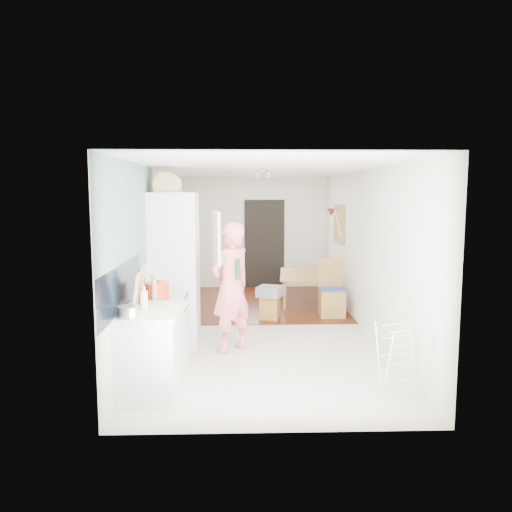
{
  "coord_description": "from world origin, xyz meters",
  "views": [
    {
      "loc": [
        -0.33,
        -7.74,
        2.13
      ],
      "look_at": [
        -0.09,
        0.2,
        1.14
      ],
      "focal_mm": 35.0,
      "sensor_mm": 36.0,
      "label": 1
    }
  ],
  "objects": [
    {
      "name": "bottle_b",
      "position": [
        -1.44,
        -2.16,
        1.06
      ],
      "size": [
        0.07,
        0.07,
        0.27
      ],
      "primitive_type": "cylinder",
      "rotation": [
        0.0,
        0.0,
        0.11
      ],
      "color": "#163E18",
      "rests_on": "worktop"
    },
    {
      "name": "pepper_mill_front",
      "position": [
        -1.44,
        -2.16,
        1.02
      ],
      "size": [
        0.06,
        0.06,
        0.2
      ],
      "primitive_type": "cylinder",
      "rotation": [
        0.0,
        0.0,
        0.18
      ],
      "color": "tan",
      "rests_on": "worktop"
    },
    {
      "name": "fridge_door",
      "position": [
        -0.66,
        -1.08,
        1.55
      ],
      "size": [
        0.14,
        0.56,
        0.7
      ],
      "primitive_type": "cube",
      "rotation": [
        0.0,
        0.0,
        -1.4
      ],
      "color": "silver",
      "rests_on": "room_shell"
    },
    {
      "name": "doorway_recess",
      "position": [
        0.2,
        3.48,
        1.0
      ],
      "size": [
        0.9,
        0.04,
        2.0
      ],
      "primitive_type": "cube",
      "color": "black",
      "rests_on": "room_shell"
    },
    {
      "name": "stool",
      "position": [
        0.16,
        0.58,
        0.2
      ],
      "size": [
        0.37,
        0.37,
        0.4
      ],
      "primitive_type": null,
      "rotation": [
        0.0,
        0.0,
        -0.25
      ],
      "color": "#A8803C",
      "rests_on": "floor"
    },
    {
      "name": "person",
      "position": [
        -0.47,
        -1.12,
        1.04
      ],
      "size": [
        0.89,
        0.88,
        2.07
      ],
      "primitive_type": "imported",
      "rotation": [
        0.0,
        0.0,
        3.88
      ],
      "color": "#F37173",
      "rests_on": "floor"
    },
    {
      "name": "chopping_boards",
      "position": [
        -1.4,
        -2.59,
        1.13
      ],
      "size": [
        0.09,
        0.31,
        0.42
      ],
      "primitive_type": null,
      "rotation": [
        0.0,
        0.0,
        0.15
      ],
      "color": "tan",
      "rests_on": "worktop"
    },
    {
      "name": "pinboard",
      "position": [
        1.58,
        1.9,
        1.55
      ],
      "size": [
        0.03,
        0.9,
        0.7
      ],
      "primitive_type": "cube",
      "color": "tan",
      "rests_on": "room_shell"
    },
    {
      "name": "wood_floor_overlay",
      "position": [
        0.0,
        1.85,
        0.01
      ],
      "size": [
        3.2,
        3.3,
        0.01
      ],
      "primitive_type": "cube",
      "color": "#5B230C",
      "rests_on": "room_shell"
    },
    {
      "name": "cooker_top",
      "position": [
        -1.3,
        -1.8,
        0.9
      ],
      "size": [
        0.6,
        0.6,
        0.04
      ],
      "primitive_type": "cube",
      "color": "#BCBCBE",
      "rests_on": "room_shell"
    },
    {
      "name": "worktop",
      "position": [
        -1.3,
        -2.55,
        0.89
      ],
      "size": [
        0.62,
        0.92,
        0.06
      ],
      "primitive_type": "cube",
      "color": "white",
      "rests_on": "room_shell"
    },
    {
      "name": "bottle_c",
      "position": [
        -1.36,
        -2.54,
        1.02
      ],
      "size": [
        0.09,
        0.09,
        0.2
      ],
      "primitive_type": "cylinder",
      "rotation": [
        0.0,
        0.0,
        0.11
      ],
      "color": "silver",
      "rests_on": "worktop"
    },
    {
      "name": "room_shell",
      "position": [
        0.0,
        0.0,
        1.25
      ],
      "size": [
        3.2,
        7.0,
        2.5
      ],
      "primitive_type": null,
      "color": "silver",
      "rests_on": "ground"
    },
    {
      "name": "drying_rack",
      "position": [
        1.34,
        -2.74,
        0.39
      ],
      "size": [
        0.49,
        0.46,
        0.77
      ],
      "primitive_type": null,
      "rotation": [
        0.0,
        0.0,
        0.32
      ],
      "color": "silver",
      "rests_on": "floor"
    },
    {
      "name": "steel_pan",
      "position": [
        -1.45,
        -2.88,
        0.97
      ],
      "size": [
        0.26,
        0.26,
        0.11
      ],
      "primitive_type": "cylinder",
      "rotation": [
        0.0,
        0.0,
        -0.22
      ],
      "color": "#BCBCBE",
      "rests_on": "worktop"
    },
    {
      "name": "base_cabinet",
      "position": [
        -1.3,
        -2.55,
        0.43
      ],
      "size": [
        0.6,
        0.9,
        0.86
      ],
      "primitive_type": "cube",
      "color": "silver",
      "rests_on": "room_shell"
    },
    {
      "name": "pinboard_frame",
      "position": [
        1.57,
        1.9,
        1.55
      ],
      "size": [
        0.0,
        0.94,
        0.74
      ],
      "primitive_type": "cube",
      "color": "#A8803C",
      "rests_on": "room_shell"
    },
    {
      "name": "held_bottle",
      "position": [
        -0.38,
        -1.26,
        1.14
      ],
      "size": [
        0.06,
        0.06,
        0.28
      ],
      "primitive_type": "cylinder",
      "color": "#163E18",
      "rests_on": "person"
    },
    {
      "name": "tile_splashback",
      "position": [
        -1.59,
        -2.55,
        1.15
      ],
      "size": [
        0.02,
        1.9,
        0.5
      ],
      "primitive_type": "cube",
      "color": "black",
      "rests_on": "room_shell"
    },
    {
      "name": "grey_drape",
      "position": [
        0.16,
        0.54,
        0.49
      ],
      "size": [
        0.5,
        0.5,
        0.17
      ],
      "primitive_type": "cube",
      "rotation": [
        0.0,
        0.0,
        -0.37
      ],
      "color": "slate",
      "rests_on": "stool"
    },
    {
      "name": "range_cooker",
      "position": [
        -1.3,
        -1.8,
        0.44
      ],
      "size": [
        0.6,
        0.6,
        0.88
      ],
      "primitive_type": "cube",
      "color": "silver",
      "rests_on": "room_shell"
    },
    {
      "name": "wall_sconce",
      "position": [
        1.54,
        2.55,
        1.75
      ],
      "size": [
        0.18,
        0.18,
        0.16
      ],
      "primitive_type": "cone",
      "color": "maroon",
      "rests_on": "room_shell"
    },
    {
      "name": "dining_table",
      "position": [
        0.93,
        1.85,
        0.24
      ],
      "size": [
        0.9,
        1.46,
        0.49
      ],
      "primitive_type": "imported",
      "rotation": [
        0.0,
        0.0,
        1.48
      ],
      "color": "#A8803C",
      "rests_on": "floor"
    },
    {
      "name": "bottle_a",
      "position": [
        -1.45,
        -2.29,
        1.07
      ],
      "size": [
        0.07,
        0.07,
        0.31
      ],
      "primitive_type": "cylinder",
      "rotation": [
        0.0,
        0.0,
        -0.04
      ],
      "color": "#163E18",
      "rests_on": "worktop"
    },
    {
      "name": "fridge_housing",
      "position": [
        -1.27,
        -0.78,
        1.07
      ],
      "size": [
        0.66,
        0.66,
        2.15
      ],
      "primitive_type": "cube",
      "color": "silver",
      "rests_on": "room_shell"
    },
    {
      "name": "dining_chair",
      "position": [
        1.24,
        0.73,
        0.5
      ],
      "size": [
        0.42,
        0.42,
        1.0
      ],
      "primitive_type": null,
      "rotation": [
        0.0,
        0.0,
        -0.0
      ],
      "color": "#A8803C",
      "rests_on": "floor"
    },
    {
      "name": "red_casserole",
      "position": [
        -1.33,
        -1.88,
        1.01
      ],
      "size": [
        0.34,
        0.34,
        0.17
      ],
      "primitive_type": "cylinder",
      "rotation": [
        0.0,
        0.0,
        0.19
      ],
      "color": "red",
      "rests_on": "cooker_top"
    },
    {
      "name": "bread_bin",
      "position": [
        -1.32,
        -0.86,
        2.25
      ],
      "size": [
        0.43,
        0.41,
        0.19
      ],
      "primitive_type": null,
      "rotation": [
        0.0,
        0.0,
        -0.19
      ],
      "color": "tan",
      "rests_on": "fridge_housing"
    },
    {
      "name": "pepper_mill_back",
      "position": [
        -1.34,
        -2.02,
        1.04
      ],
      "size": [
        0.07,
        0.07,
        0.23
      ],
      "primitive_type": "cylinder",
      "rotation": [
        0.0,
        0.0,
        0.11
      ],
      "color": "tan",
      "rests_on": "worktop"
    },
    {
      "name": "floor",
      "position": [
        0.0,
        0.0,
        0.0
      ],
      "size": [
        3.2,
        7.0,
        0.01
      ],
      "primitive_type": "cube",
      "color": "beige",
      "rests_on": "ground"
    },
    {
      "name": "sage_wall_panel",
      "position": [
        -1.59,
        -2.0,
        1.85
      ],
      "size": [
        0.02,
        3.0,
        1.3
      ],
      "primitive_type": "cube",
      "color": "slate",
      "rests_on": "room_shell"
    },
    {
      "name": "fridge_interior",
      "position": [
        -0.96,
        -0.78,
        1.55
      ],
      "size": [
        0.02,
        0.52,
        0.66
      ],
      "primitive_type": "cube",
      "color": "white",
      "rests_on": "room_shell"
    }
  ]
}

